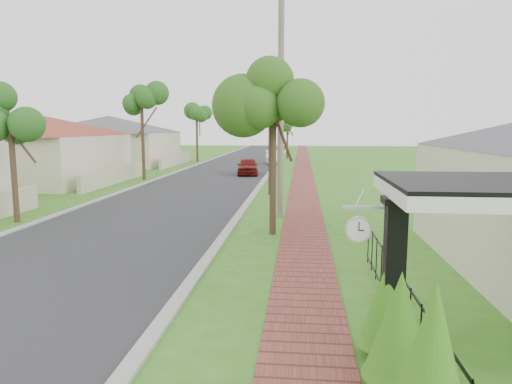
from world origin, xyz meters
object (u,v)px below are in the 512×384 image
at_px(parked_car_red, 248,166).
at_px(utility_pole, 281,98).
at_px(porch_post, 393,287).
at_px(near_tree, 273,106).
at_px(parked_car_white, 273,157).
at_px(station_clock, 359,228).

relative_size(parked_car_red, utility_pole, 0.41).
relative_size(porch_post, parked_car_red, 0.67).
height_order(near_tree, utility_pole, utility_pole).
bearing_deg(utility_pole, parked_car_red, 101.30).
relative_size(porch_post, near_tree, 0.48).
bearing_deg(parked_car_red, parked_car_white, 76.61).
bearing_deg(near_tree, utility_pole, 88.09).
height_order(porch_post, station_clock, porch_post).
height_order(porch_post, parked_car_red, porch_post).
distance_m(parked_car_white, station_clock, 36.91).
bearing_deg(near_tree, parked_car_white, 93.54).
xyz_separation_m(near_tree, station_clock, (1.86, -7.60, -2.27)).
distance_m(parked_car_red, parked_car_white, 10.36).
distance_m(parked_car_red, near_tree, 19.40).
relative_size(parked_car_red, near_tree, 0.71).
xyz_separation_m(near_tree, utility_pole, (0.10, 3.00, 0.43)).
bearing_deg(parked_car_white, utility_pole, -92.24).
bearing_deg(porch_post, parked_car_white, 96.38).
relative_size(parked_car_white, station_clock, 5.61).
bearing_deg(parked_car_white, near_tree, -92.86).
distance_m(parked_car_white, near_tree, 29.38).
relative_size(near_tree, utility_pole, 0.58).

